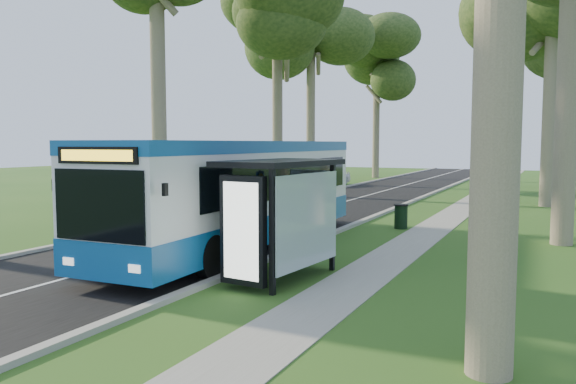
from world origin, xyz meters
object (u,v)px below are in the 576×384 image
bus_stop_sign (293,203)px  litter_bin (401,216)px  bus (243,193)px  bus_shelter (277,197)px  car_white (329,176)px  car_silver (331,177)px

bus_stop_sign → litter_bin: bearing=67.0°
bus → litter_bin: size_ratio=13.48×
bus_stop_sign → bus_shelter: 3.31m
bus → car_white: (-7.39, 26.12, -1.06)m
bus_shelter → car_white: 31.40m
bus → litter_bin: 7.24m
bus_shelter → car_white: size_ratio=0.87×
bus_stop_sign → car_silver: size_ratio=0.63×
bus_stop_sign → car_white: bearing=99.7°
bus → bus_stop_sign: bearing=-13.1°
bus_stop_sign → bus_shelter: bearing=-80.7°
bus_stop_sign → litter_bin: 6.87m
bus_shelter → car_white: bearing=115.3°
bus → car_white: size_ratio=3.14×
bus_shelter → litter_bin: (0.51, 9.70, -1.58)m
bus_stop_sign → car_white: size_ratio=0.62×
car_white → bus_stop_sign: bearing=-54.0°
car_silver → bus: bearing=-86.5°
car_white → car_silver: car_white is taller
bus_stop_sign → car_white: 28.10m
bus_stop_sign → bus_shelter: size_ratio=0.71×
bus → bus_shelter: 4.59m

